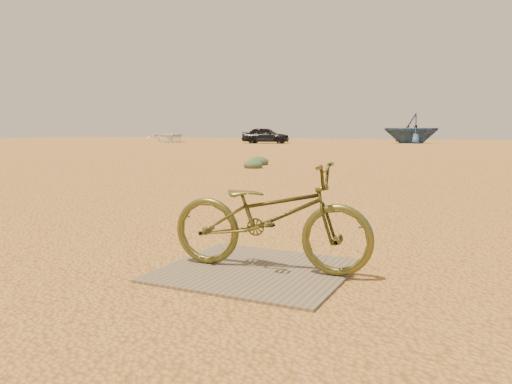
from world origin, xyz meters
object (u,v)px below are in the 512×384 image
at_px(plywood_board, 256,270).
at_px(boat_far_left, 411,128).
at_px(boat_near_left, 168,136).
at_px(bicycle, 270,216).
at_px(car, 266,135).

xyz_separation_m(plywood_board, boat_far_left, (-4.89, 41.11, 1.26)).
distance_m(boat_near_left, boat_far_left, 22.24).
bearing_deg(plywood_board, boat_far_left, 96.78).
bearing_deg(plywood_board, boat_near_left, 126.40).
height_order(bicycle, boat_far_left, boat_far_left).
height_order(boat_near_left, boat_far_left, boat_far_left).
xyz_separation_m(plywood_board, boat_near_left, (-26.51, 35.95, 0.58)).
bearing_deg(car, boat_far_left, -73.77).
xyz_separation_m(plywood_board, bicycle, (0.10, 0.05, 0.44)).
bearing_deg(car, boat_near_left, 73.77).
height_order(plywood_board, bicycle, bicycle).
distance_m(plywood_board, boat_far_left, 41.42).
xyz_separation_m(bicycle, boat_near_left, (-26.60, 35.90, 0.14)).
height_order(car, boat_far_left, boat_far_left).
distance_m(plywood_board, boat_near_left, 44.67).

